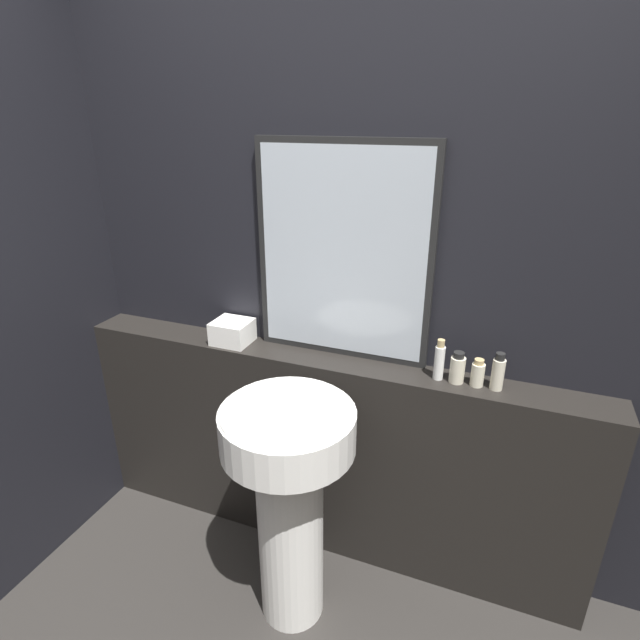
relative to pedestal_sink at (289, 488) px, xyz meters
The scene contains 9 objects.
wall_back 0.83m from the pedestal_sink, 92.46° to the left, with size 8.00×0.06×2.50m.
vanity_counter 0.42m from the pedestal_sink, 93.20° to the left, with size 2.26×0.18×0.95m.
pedestal_sink is the anchor object (origin of this frame).
mirror 0.91m from the pedestal_sink, 86.27° to the left, with size 0.71×0.03×0.86m.
towel_stack 0.72m from the pedestal_sink, 138.12° to the left, with size 0.16×0.15×0.10m.
shampoo_bottle 0.73m from the pedestal_sink, 41.96° to the left, with size 0.04×0.04×0.16m.
conditioner_bottle 0.77m from the pedestal_sink, 37.94° to the left, with size 0.06×0.06×0.12m.
lotion_bottle 0.81m from the pedestal_sink, 34.30° to the left, with size 0.05×0.05×0.11m.
body_wash_bottle 0.87m from the pedestal_sink, 31.41° to the left, with size 0.05×0.05×0.14m.
Camera 1 is at (0.66, -0.42, 1.89)m, focal length 28.00 mm.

